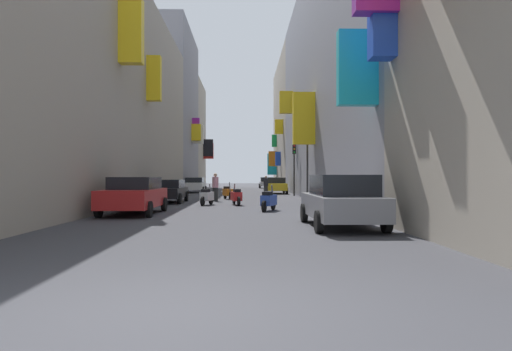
% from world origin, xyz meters
% --- Properties ---
extents(ground_plane, '(140.00, 140.00, 0.00)m').
position_xyz_m(ground_plane, '(0.00, 30.00, 0.00)').
color(ground_plane, '#38383D').
extents(building_left_near, '(7.06, 36.36, 12.61)m').
position_xyz_m(building_left_near, '(-7.99, 18.17, 6.31)').
color(building_left_near, '#9E9384').
rests_on(building_left_near, ground).
extents(building_left_mid_a, '(7.21, 13.25, 17.19)m').
position_xyz_m(building_left_mid_a, '(-7.99, 42.99, 8.59)').
color(building_left_mid_a, gray).
rests_on(building_left_mid_a, ground).
extents(building_left_mid_b, '(7.38, 10.39, 14.11)m').
position_xyz_m(building_left_mid_b, '(-7.99, 54.81, 7.05)').
color(building_left_mid_b, '#9E9384').
rests_on(building_left_mid_b, ground).
extents(building_right_mid_a, '(7.32, 32.37, 16.11)m').
position_xyz_m(building_right_mid_a, '(7.99, 24.62, 8.05)').
color(building_right_mid_a, gray).
rests_on(building_right_mid_a, ground).
extents(building_right_mid_b, '(7.22, 19.19, 16.00)m').
position_xyz_m(building_right_mid_b, '(7.99, 50.41, 7.99)').
color(building_right_mid_b, '#9E9384').
rests_on(building_right_mid_b, ground).
extents(parked_car_grey, '(1.97, 4.32, 1.53)m').
position_xyz_m(parked_car_grey, '(3.59, 8.03, 0.80)').
color(parked_car_grey, slate).
rests_on(parked_car_grey, ground).
extents(parked_car_silver, '(2.02, 3.94, 1.44)m').
position_xyz_m(parked_car_silver, '(3.66, 53.68, 0.75)').
color(parked_car_silver, '#B7B7BC').
rests_on(parked_car_silver, ground).
extents(parked_car_red, '(2.01, 4.48, 1.47)m').
position_xyz_m(parked_car_red, '(-3.63, 12.81, 0.78)').
color(parked_car_red, '#B21E1E').
rests_on(parked_car_red, ground).
extents(parked_car_yellow, '(1.95, 4.37, 1.44)m').
position_xyz_m(parked_car_yellow, '(3.50, 34.31, 0.76)').
color(parked_car_yellow, gold).
rests_on(parked_car_yellow, ground).
extents(parked_car_white, '(1.96, 4.21, 1.43)m').
position_xyz_m(parked_car_white, '(-4.02, 37.35, 0.76)').
color(parked_car_white, white).
rests_on(parked_car_white, ground).
extents(parked_car_black, '(1.89, 4.32, 1.32)m').
position_xyz_m(parked_car_black, '(-3.64, 20.66, 0.71)').
color(parked_car_black, black).
rests_on(parked_car_black, ground).
extents(scooter_orange, '(0.74, 1.77, 1.13)m').
position_xyz_m(scooter_orange, '(-0.38, 24.44, 0.46)').
color(scooter_orange, orange).
rests_on(scooter_orange, ground).
extents(scooter_blue, '(0.79, 1.76, 1.13)m').
position_xyz_m(scooter_blue, '(1.80, 14.29, 0.46)').
color(scooter_blue, '#2D4CAD').
rests_on(scooter_blue, ground).
extents(scooter_red, '(0.65, 1.93, 1.13)m').
position_xyz_m(scooter_red, '(0.31, 18.27, 0.46)').
color(scooter_red, red).
rests_on(scooter_red, ground).
extents(scooter_white, '(0.69, 1.74, 1.13)m').
position_xyz_m(scooter_white, '(-1.23, 18.29, 0.46)').
color(scooter_white, silver).
rests_on(scooter_white, ground).
extents(pedestrian_crossing, '(0.45, 0.45, 1.58)m').
position_xyz_m(pedestrian_crossing, '(2.48, 30.91, 0.78)').
color(pedestrian_crossing, '#292929').
rests_on(pedestrian_crossing, ground).
extents(pedestrian_near_left, '(0.50, 0.50, 1.71)m').
position_xyz_m(pedestrian_near_left, '(-1.03, 21.97, 0.85)').
color(pedestrian_near_left, '#282828').
rests_on(pedestrian_near_left, ground).
extents(traffic_light_near_corner, '(0.26, 0.34, 4.05)m').
position_xyz_m(traffic_light_near_corner, '(4.63, 29.58, 2.77)').
color(traffic_light_near_corner, '#2D2D2D').
rests_on(traffic_light_near_corner, ground).
extents(traffic_light_far_corner, '(0.26, 0.34, 4.35)m').
position_xyz_m(traffic_light_far_corner, '(4.65, 22.36, 2.96)').
color(traffic_light_far_corner, '#2D2D2D').
rests_on(traffic_light_far_corner, ground).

